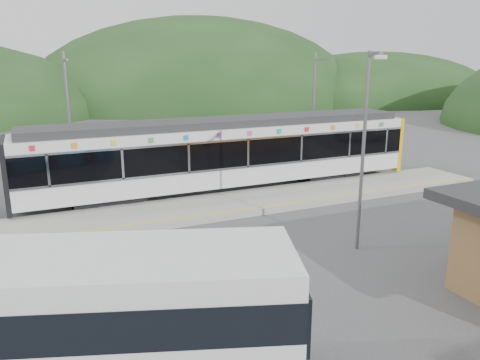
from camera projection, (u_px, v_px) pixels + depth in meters
name	position (u px, v px, depth m)	size (l,w,h in m)	color
ground	(280.00, 228.00, 18.88)	(120.00, 120.00, 0.00)	#4C4C4F
hills	(331.00, 182.00, 26.01)	(146.00, 149.00, 26.00)	#1E3D19
platform	(245.00, 202.00, 21.76)	(26.00, 3.20, 0.30)	#9E9E99
yellow_line	(258.00, 207.00, 20.57)	(26.00, 0.10, 0.01)	yellow
train	(227.00, 152.00, 23.75)	(20.44, 3.01, 3.74)	black
catenary_mast_west	(70.00, 122.00, 22.74)	(0.18, 1.80, 7.00)	slate
catenary_mast_east	(314.00, 110.00, 28.32)	(0.18, 1.80, 7.00)	slate
bus	(13.00, 332.00, 9.09)	(11.24, 6.07, 3.01)	#0D7AC4
lamp_post	(367.00, 137.00, 15.70)	(0.52, 1.24, 6.88)	slate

